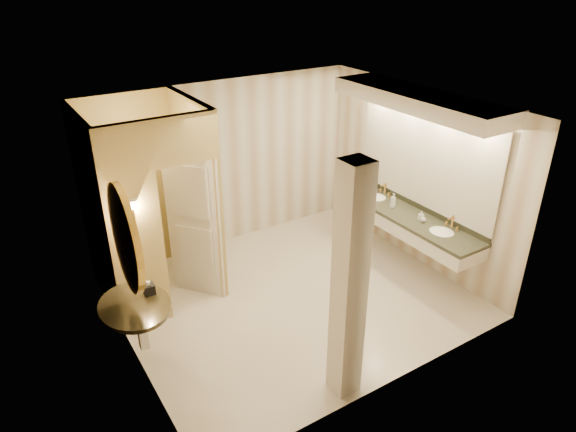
# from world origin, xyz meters

# --- Properties ---
(floor) EXTENTS (4.50, 4.50, 0.00)m
(floor) POSITION_xyz_m (0.00, 0.00, 0.00)
(floor) COLOR beige
(floor) RESTS_ON ground
(ceiling) EXTENTS (4.50, 4.50, 0.00)m
(ceiling) POSITION_xyz_m (0.00, 0.00, 2.70)
(ceiling) COLOR white
(ceiling) RESTS_ON wall_back
(wall_back) EXTENTS (4.50, 0.02, 2.70)m
(wall_back) POSITION_xyz_m (0.00, 2.00, 1.35)
(wall_back) COLOR beige
(wall_back) RESTS_ON floor
(wall_front) EXTENTS (4.50, 0.02, 2.70)m
(wall_front) POSITION_xyz_m (0.00, -2.00, 1.35)
(wall_front) COLOR beige
(wall_front) RESTS_ON floor
(wall_left) EXTENTS (0.02, 4.00, 2.70)m
(wall_left) POSITION_xyz_m (-2.25, 0.00, 1.35)
(wall_left) COLOR beige
(wall_left) RESTS_ON floor
(wall_right) EXTENTS (0.02, 4.00, 2.70)m
(wall_right) POSITION_xyz_m (2.25, 0.00, 1.35)
(wall_right) COLOR beige
(wall_right) RESTS_ON floor
(toilet_closet) EXTENTS (1.50, 1.55, 2.70)m
(toilet_closet) POSITION_xyz_m (-1.13, 0.96, 1.39)
(toilet_closet) COLOR tan
(toilet_closet) RESTS_ON floor
(wall_sconce) EXTENTS (0.14, 0.14, 0.42)m
(wall_sconce) POSITION_xyz_m (-1.93, 0.43, 1.73)
(wall_sconce) COLOR #C88E40
(wall_sconce) RESTS_ON toilet_closet
(vanity) EXTENTS (0.75, 2.79, 2.09)m
(vanity) POSITION_xyz_m (1.98, -0.16, 1.63)
(vanity) COLOR beige
(vanity) RESTS_ON floor
(console_shelf) EXTENTS (0.96, 0.96, 1.93)m
(console_shelf) POSITION_xyz_m (-2.21, -0.24, 1.34)
(console_shelf) COLOR black
(console_shelf) RESTS_ON floor
(pillar) EXTENTS (0.28, 0.28, 2.70)m
(pillar) POSITION_xyz_m (-0.45, -1.76, 1.35)
(pillar) COLOR beige
(pillar) RESTS_ON floor
(tissue_box) EXTENTS (0.13, 0.13, 0.12)m
(tissue_box) POSITION_xyz_m (-2.01, -0.13, 0.94)
(tissue_box) COLOR black
(tissue_box) RESTS_ON console_shelf
(toilet) EXTENTS (0.39, 0.68, 0.69)m
(toilet) POSITION_xyz_m (-1.88, 1.67, 0.35)
(toilet) COLOR white
(toilet) RESTS_ON floor
(soap_bottle_a) EXTENTS (0.07, 0.07, 0.14)m
(soap_bottle_a) POSITION_xyz_m (1.97, -0.44, 0.94)
(soap_bottle_a) COLOR beige
(soap_bottle_a) RESTS_ON vanity
(soap_bottle_b) EXTENTS (0.10, 0.10, 0.10)m
(soap_bottle_b) POSITION_xyz_m (1.95, -0.51, 0.93)
(soap_bottle_b) COLOR silver
(soap_bottle_b) RESTS_ON vanity
(soap_bottle_c) EXTENTS (0.11, 0.11, 0.23)m
(soap_bottle_c) POSITION_xyz_m (1.92, 0.10, 0.99)
(soap_bottle_c) COLOR #C6B28C
(soap_bottle_c) RESTS_ON vanity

